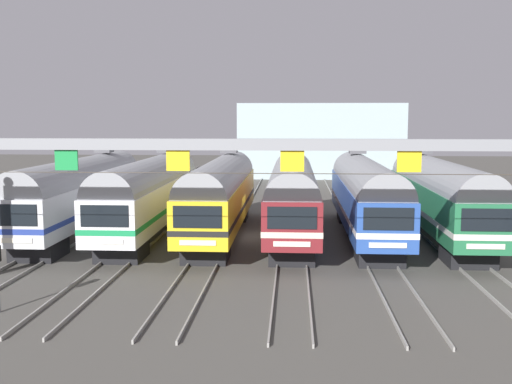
# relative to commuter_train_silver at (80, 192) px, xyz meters

# --- Properties ---
(ground_plane) EXTENTS (160.00, 160.00, 0.00)m
(ground_plane) POSITION_rel_commuter_train_silver_xyz_m (10.94, 0.00, -2.69)
(ground_plane) COLOR #4C4944
(track_bed) EXTENTS (23.39, 70.00, 0.15)m
(track_bed) POSITION_rel_commuter_train_silver_xyz_m (10.94, 17.00, -2.61)
(track_bed) COLOR gray
(track_bed) RESTS_ON ground
(commuter_train_silver) EXTENTS (2.88, 18.06, 5.05)m
(commuter_train_silver) POSITION_rel_commuter_train_silver_xyz_m (0.00, 0.00, 0.00)
(commuter_train_silver) COLOR silver
(commuter_train_silver) RESTS_ON ground
(commuter_train_white) EXTENTS (2.88, 18.06, 5.05)m
(commuter_train_white) POSITION_rel_commuter_train_silver_xyz_m (4.38, 0.00, 0.00)
(commuter_train_white) COLOR white
(commuter_train_white) RESTS_ON ground
(commuter_train_yellow) EXTENTS (2.88, 18.06, 5.05)m
(commuter_train_yellow) POSITION_rel_commuter_train_silver_xyz_m (8.76, 0.00, 0.00)
(commuter_train_yellow) COLOR gold
(commuter_train_yellow) RESTS_ON ground
(commuter_train_maroon) EXTENTS (2.88, 18.06, 5.05)m
(commuter_train_maroon) POSITION_rel_commuter_train_silver_xyz_m (13.13, 0.00, 0.00)
(commuter_train_maroon) COLOR maroon
(commuter_train_maroon) RESTS_ON ground
(commuter_train_blue) EXTENTS (2.88, 18.06, 5.05)m
(commuter_train_blue) POSITION_rel_commuter_train_silver_xyz_m (17.51, 0.00, 0.00)
(commuter_train_blue) COLOR #284C9E
(commuter_train_blue) RESTS_ON ground
(commuter_train_green) EXTENTS (2.88, 18.06, 5.05)m
(commuter_train_green) POSITION_rel_commuter_train_silver_xyz_m (21.89, 0.00, 0.00)
(commuter_train_green) COLOR #236B42
(commuter_train_green) RESTS_ON ground
(catenary_gantry) EXTENTS (27.13, 0.44, 6.97)m
(catenary_gantry) POSITION_rel_commuter_train_silver_xyz_m (10.94, -13.50, 2.69)
(catenary_gantry) COLOR gray
(catenary_gantry) RESTS_ON ground
(maintenance_building) EXTENTS (19.73, 10.00, 8.91)m
(maintenance_building) POSITION_rel_commuter_train_silver_xyz_m (16.41, 39.49, 1.77)
(maintenance_building) COLOR #9EB2B7
(maintenance_building) RESTS_ON ground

